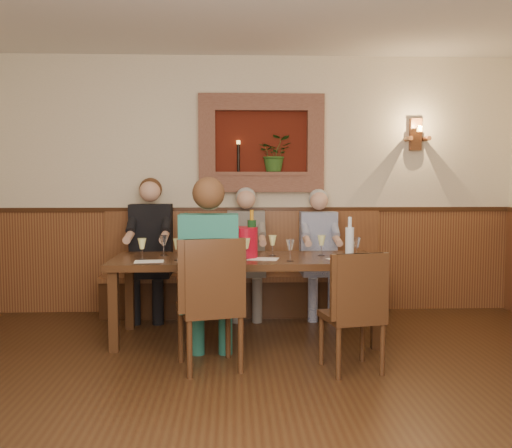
{
  "coord_description": "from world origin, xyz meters",
  "views": [
    {
      "loc": [
        -0.11,
        -3.3,
        1.46
      ],
      "look_at": [
        0.1,
        1.9,
        1.05
      ],
      "focal_mm": 40.0,
      "sensor_mm": 36.0,
      "label": 1
    }
  ],
  "objects": [
    {
      "name": "wine_glass_2",
      "position": [
        1.0,
        1.75,
        0.85
      ],
      "size": [
        0.08,
        0.08,
        0.19
      ],
      "primitive_type": null,
      "color": "white",
      "rests_on": "dining_table"
    },
    {
      "name": "wall_sconce",
      "position": [
        1.9,
        2.93,
        1.94
      ],
      "size": [
        0.25,
        0.2,
        0.35
      ],
      "color": "#552A18",
      "rests_on": "ground"
    },
    {
      "name": "person_bench_mid",
      "position": [
        0.03,
        2.69,
        0.57
      ],
      "size": [
        0.4,
        0.49,
        1.37
      ],
      "color": "#55514D",
      "rests_on": "ground"
    },
    {
      "name": "tasting_sheet_b",
      "position": [
        0.16,
        1.73,
        0.75
      ],
      "size": [
        0.3,
        0.24,
        0.0
      ],
      "primitive_type": "cube",
      "rotation": [
        0.0,
        0.0,
        -0.21
      ],
      "color": "white",
      "rests_on": "dining_table"
    },
    {
      "name": "wine_glass_6",
      "position": [
        -0.29,
        1.97,
        0.85
      ],
      "size": [
        0.08,
        0.08,
        0.19
      ],
      "primitive_type": null,
      "color": "white",
      "rests_on": "dining_table"
    },
    {
      "name": "wine_glass_3",
      "position": [
        0.71,
        1.94,
        0.85
      ],
      "size": [
        0.08,
        0.08,
        0.19
      ],
      "primitive_type": null,
      "color": "#E8EF8F",
      "rests_on": "dining_table"
    },
    {
      "name": "ground_plane",
      "position": [
        0.0,
        0.0,
        0.0
      ],
      "size": [
        6.0,
        6.0,
        0.0
      ],
      "primitive_type": "plane",
      "color": "#331C0E",
      "rests_on": "ground"
    },
    {
      "name": "water_bottle",
      "position": [
        0.88,
        1.49,
        0.91
      ],
      "size": [
        0.08,
        0.08,
        0.39
      ],
      "rotation": [
        0.0,
        0.0,
        -0.05
      ],
      "color": "silver",
      "rests_on": "dining_table"
    },
    {
      "name": "wine_bottle_green_a",
      "position": [
        0.06,
        1.86,
        0.93
      ],
      "size": [
        0.09,
        0.09,
        0.43
      ],
      "rotation": [
        0.0,
        0.0,
        -0.24
      ],
      "color": "#19471E",
      "rests_on": "dining_table"
    },
    {
      "name": "dining_table",
      "position": [
        0.0,
        1.85,
        0.68
      ],
      "size": [
        2.4,
        0.9,
        0.75
      ],
      "color": "#371C10",
      "rests_on": "ground"
    },
    {
      "name": "person_bench_right",
      "position": [
        0.81,
        2.69,
        0.56
      ],
      "size": [
        0.39,
        0.48,
        1.36
      ],
      "color": "navy",
      "rests_on": "ground"
    },
    {
      "name": "wine_glass_8",
      "position": [
        -0.19,
        1.54,
        0.85
      ],
      "size": [
        0.08,
        0.08,
        0.19
      ],
      "primitive_type": null,
      "color": "#E8EF8F",
      "rests_on": "dining_table"
    },
    {
      "name": "room_shell",
      "position": [
        0.0,
        0.0,
        1.89
      ],
      "size": [
        6.04,
        6.04,
        2.82
      ],
      "color": "beige",
      "rests_on": "ground"
    },
    {
      "name": "chair_near_right",
      "position": [
        0.79,
        0.92,
        0.27
      ],
      "size": [
        0.48,
        0.48,
        0.92
      ],
      "rotation": [
        0.0,
        0.0,
        0.21
      ],
      "color": "#371C10",
      "rests_on": "ground"
    },
    {
      "name": "wine_glass_9",
      "position": [
        -0.76,
        1.99,
        0.85
      ],
      "size": [
        0.08,
        0.08,
        0.19
      ],
      "primitive_type": null,
      "color": "white",
      "rests_on": "dining_table"
    },
    {
      "name": "wine_glass_1",
      "position": [
        0.38,
        1.59,
        0.85
      ],
      "size": [
        0.08,
        0.08,
        0.19
      ],
      "primitive_type": null,
      "color": "white",
      "rests_on": "dining_table"
    },
    {
      "name": "wine_glass_7",
      "position": [
        0.26,
        1.95,
        0.85
      ],
      "size": [
        0.08,
        0.08,
        0.19
      ],
      "primitive_type": null,
      "color": "#E8EF8F",
      "rests_on": "dining_table"
    },
    {
      "name": "wine_glass_0",
      "position": [
        0.01,
        1.7,
        0.85
      ],
      "size": [
        0.08,
        0.08,
        0.19
      ],
      "primitive_type": null,
      "color": "#E8EF8F",
      "rests_on": "dining_table"
    },
    {
      "name": "spittoon_bucket",
      "position": [
        -0.01,
        1.84,
        0.89
      ],
      "size": [
        0.26,
        0.26,
        0.28
      ],
      "primitive_type": "cylinder",
      "rotation": [
        0.0,
        0.0,
        0.08
      ],
      "color": "#B40B20",
      "rests_on": "dining_table"
    },
    {
      "name": "wine_glass_5",
      "position": [
        -0.6,
        1.68,
        0.85
      ],
      "size": [
        0.08,
        0.08,
        0.19
      ],
      "primitive_type": null,
      "color": "#E8EF8F",
      "rests_on": "dining_table"
    },
    {
      "name": "tasting_sheet_d",
      "position": [
        -0.35,
        1.57,
        0.75
      ],
      "size": [
        0.3,
        0.25,
        0.0
      ],
      "primitive_type": "cube",
      "rotation": [
        0.0,
        0.0,
        0.28
      ],
      "color": "white",
      "rests_on": "dining_table"
    },
    {
      "name": "tasting_sheet_c",
      "position": [
        0.87,
        1.69,
        0.75
      ],
      "size": [
        0.31,
        0.27,
        0.0
      ],
      "primitive_type": "cube",
      "rotation": [
        0.0,
        0.0,
        0.38
      ],
      "color": "white",
      "rests_on": "dining_table"
    },
    {
      "name": "wine_glass_4",
      "position": [
        -0.91,
        1.72,
        0.85
      ],
      "size": [
        0.08,
        0.08,
        0.19
      ],
      "primitive_type": null,
      "color": "#E8EF8F",
      "rests_on": "dining_table"
    },
    {
      "name": "wall_niche",
      "position": [
        0.24,
        2.94,
        1.81
      ],
      "size": [
        1.36,
        0.3,
        1.06
      ],
      "color": "#4E150B",
      "rests_on": "ground"
    },
    {
      "name": "person_bench_left",
      "position": [
        -0.98,
        2.69,
        0.61
      ],
      "size": [
        0.44,
        0.54,
        1.47
      ],
      "color": "black",
      "rests_on": "ground"
    },
    {
      "name": "tasting_sheet_a",
      "position": [
        -0.84,
        1.61,
        0.75
      ],
      "size": [
        0.26,
        0.2,
        0.0
      ],
      "primitive_type": "cube",
      "rotation": [
        0.0,
        0.0,
        0.1
      ],
      "color": "white",
      "rests_on": "dining_table"
    },
    {
      "name": "wine_bottle_green_b",
      "position": [
        -0.55,
        2.03,
        0.91
      ],
      "size": [
        0.1,
        0.1,
        0.4
      ],
      "rotation": [
        0.0,
        0.0,
        0.4
      ],
      "color": "#19471E",
      "rests_on": "dining_table"
    },
    {
      "name": "bench",
      "position": [
        0.0,
        2.79,
        0.33
      ],
      "size": [
        3.0,
        0.45,
        1.11
      ],
      "color": "#381E0F",
      "rests_on": "ground"
    },
    {
      "name": "wainscoting",
      "position": [
        0.0,
        -0.0,
        0.59
      ],
      "size": [
        6.02,
        6.02,
        1.15
      ],
      "color": "#552A18",
      "rests_on": "ground"
    },
    {
      "name": "person_chair_front",
      "position": [
        -0.29,
        1.07,
        0.61
      ],
      "size": [
        0.44,
        0.54,
        1.48
      ],
      "color": "navy",
      "rests_on": "ground"
    },
    {
      "name": "chair_near_left",
      "position": [
        -0.29,
        1.02,
        0.3
      ],
      "size": [
        0.55,
        0.55,
        1.03
      ],
      "rotation": [
        0.0,
        0.0,
        0.26
      ],
      "color": "#371C10",
      "rests_on": "ground"
    }
  ]
}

